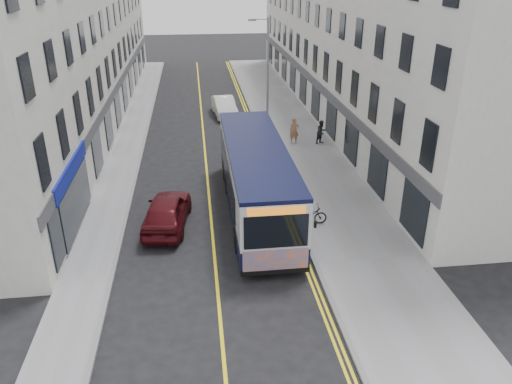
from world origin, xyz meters
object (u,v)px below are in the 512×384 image
object	(u,v)px
bicycle	(308,215)
pedestrian_far	(321,132)
city_bus	(256,177)
pedestrian_near	(294,131)
streetlamp	(267,77)
car_white	(224,107)
car_maroon	(167,211)

from	to	relation	value
bicycle	pedestrian_far	world-z (taller)	pedestrian_far
city_bus	pedestrian_near	distance (m)	10.17
bicycle	pedestrian_near	xyz separation A→B (m)	(1.51, 11.14, 0.40)
streetlamp	pedestrian_far	distance (m)	5.08
pedestrian_far	car_white	size ratio (longest dim) A/B	0.35
pedestrian_far	car_white	xyz separation A→B (m)	(-5.89, 7.75, -0.17)
car_white	car_maroon	size ratio (longest dim) A/B	0.96
pedestrian_far	car_maroon	xyz separation A→B (m)	(-9.69, -10.09, -0.12)
city_bus	bicycle	distance (m)	3.05
bicycle	car_maroon	world-z (taller)	car_maroon
city_bus	car_maroon	world-z (taller)	city_bus
pedestrian_far	car_maroon	world-z (taller)	pedestrian_far
streetlamp	pedestrian_near	world-z (taller)	streetlamp
pedestrian_far	car_white	distance (m)	9.73
pedestrian_far	streetlamp	bearing A→B (deg)	129.17
city_bus	streetlamp	bearing A→B (deg)	79.28
car_maroon	bicycle	bearing A→B (deg)	-179.96
streetlamp	car_white	size ratio (longest dim) A/B	1.82
pedestrian_far	car_maroon	size ratio (longest dim) A/B	0.34
bicycle	streetlamp	bearing A→B (deg)	2.84
bicycle	pedestrian_far	distance (m)	11.39
bicycle	car_white	xyz separation A→B (m)	(-2.60, 18.64, 0.16)
car_maroon	city_bus	bearing A→B (deg)	-160.77
streetlamp	car_maroon	xyz separation A→B (m)	(-6.17, -11.21, -3.61)
pedestrian_near	pedestrian_far	bearing A→B (deg)	-0.43
bicycle	car_white	distance (m)	18.83
city_bus	bicycle	bearing A→B (deg)	-37.96
streetlamp	city_bus	xyz separation A→B (m)	(-1.95, -10.32, -2.53)
streetlamp	car_maroon	size ratio (longest dim) A/B	1.75
pedestrian_near	car_maroon	world-z (taller)	pedestrian_near
car_maroon	streetlamp	bearing A→B (deg)	-111.57
streetlamp	car_white	xyz separation A→B (m)	(-2.37, 6.62, -3.66)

